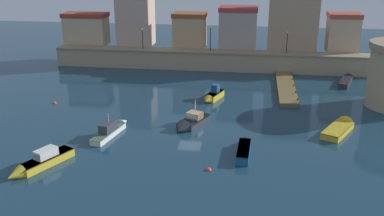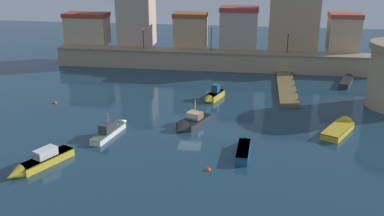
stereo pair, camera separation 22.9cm
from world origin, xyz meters
The scene contains 16 objects.
ground_plane centered at (0.00, 0.00, 0.00)m, with size 137.91×137.91×0.00m, color #19384C.
quay_wall centered at (0.00, 24.43, 1.53)m, with size 51.16×3.20×3.04m.
old_town_backdrop centered at (-1.05, 27.93, 6.59)m, with size 48.49×5.28×9.50m.
pier_dock centered at (11.18, 15.20, 0.23)m, with size 2.40×15.57×0.70m.
quay_lamp_0 centered at (-11.37, 24.43, 5.21)m, with size 0.32×0.32×3.24m.
quay_lamp_1 centered at (-0.37, 24.43, 5.56)m, with size 0.32×0.32×3.85m.
quay_lamp_2 centered at (11.51, 24.43, 5.27)m, with size 0.32×0.32×3.36m.
moored_boat_0 centered at (0.07, -0.53, 0.42)m, with size 3.82×5.83×3.32m.
moored_boat_1 centered at (-7.65, -3.61, 0.50)m, with size 2.45×6.85×2.72m.
moored_boat_2 centered at (-11.54, -11.95, 0.51)m, with size 4.10×6.59×1.80m.
moored_boat_3 centered at (20.00, 19.58, 0.37)m, with size 3.30×6.82×1.20m.
moored_boat_4 centered at (16.14, 0.80, 0.37)m, with size 4.61×6.48×1.75m.
moored_boat_6 centered at (1.67, 9.01, 0.57)m, with size 2.59×4.64×2.03m.
moored_boat_7 centered at (6.10, -6.26, 0.44)m, with size 1.28×5.66×1.05m.
mooring_buoy_0 centered at (3.19, -10.27, 0.00)m, with size 0.49×0.49×0.49m, color #EA4C19.
mooring_buoy_1 centered at (-17.80, 4.70, 0.00)m, with size 0.49×0.49×0.49m, color #EA4C19.
Camera 1 is at (6.65, -44.33, 17.91)m, focal length 41.24 mm.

